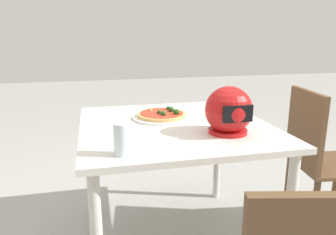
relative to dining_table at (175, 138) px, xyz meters
name	(u,v)px	position (x,y,z in m)	size (l,w,h in m)	color
dining_table	(175,138)	(0.00, 0.00, 0.00)	(1.01, 1.03, 0.74)	beige
pizza_plate	(162,117)	(0.04, -0.13, 0.09)	(0.34, 0.34, 0.01)	white
pizza	(162,114)	(0.04, -0.13, 0.11)	(0.28, 0.28, 0.05)	tan
motorcycle_helmet	(229,111)	(-0.22, 0.22, 0.19)	(0.23, 0.23, 0.23)	#B21414
drinking_glass	(122,139)	(0.32, 0.40, 0.15)	(0.07, 0.07, 0.14)	silver
chair_side	(317,155)	(-0.87, 0.08, -0.15)	(0.45, 0.45, 0.90)	brown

